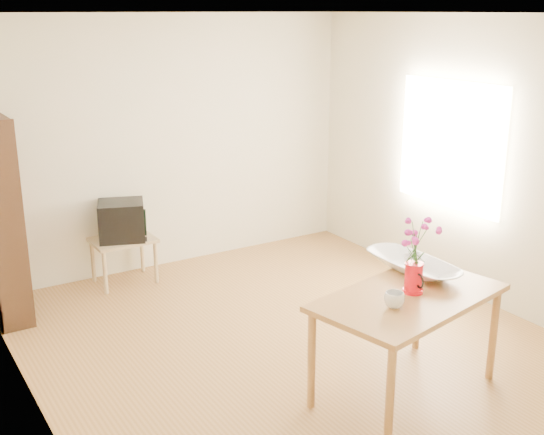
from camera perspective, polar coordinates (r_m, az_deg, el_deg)
room at (r=5.25m, az=1.97°, el=2.40°), size 4.50×4.50×4.50m
table at (r=4.83m, az=11.35°, el=-7.29°), size 1.49×1.04×0.75m
tv_stand at (r=6.90m, az=-12.34°, el=-2.32°), size 0.60×0.45×0.46m
bookshelf at (r=6.30m, az=-21.75°, el=-0.70°), size 0.28×0.70×1.80m
pitcher at (r=4.80m, az=11.73°, el=-5.05°), size 0.14×0.22×0.22m
flowers at (r=4.70m, az=11.96°, el=-1.86°), size 0.25×0.25×0.35m
mug at (r=4.56m, az=10.20°, el=-6.80°), size 0.18×0.18×0.11m
bowl at (r=5.14m, az=11.82°, el=-1.73°), size 0.55×0.55×0.51m
teacup_a at (r=5.13m, az=11.46°, el=-2.30°), size 0.10×0.10×0.07m
teacup_b at (r=5.20m, az=12.00°, el=-2.09°), size 0.10×0.10×0.07m
television at (r=6.83m, az=-12.52°, el=-0.18°), size 0.54×0.53×0.38m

